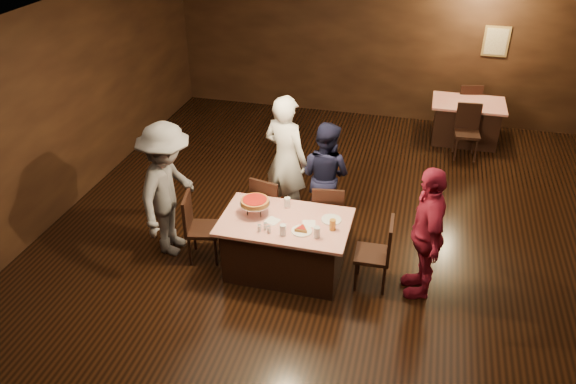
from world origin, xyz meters
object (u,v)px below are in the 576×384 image
object	(u,v)px
diner_red_shirt	(426,232)
plate_empty	(331,220)
chair_back_far	(466,105)
chair_back_near	(467,133)
chair_far_left	(271,205)
pizza_stand	(255,202)
glass_front_left	(283,230)
main_table	(285,246)
chair_end_right	(373,253)
diner_grey_knit	(168,190)
diner_white_jacket	(286,160)
diner_navy_hoodie	(325,175)
back_table	(466,122)
chair_far_right	(328,213)
chair_end_left	(203,228)
glass_amber	(333,225)
glass_front_right	(317,232)
glass_back	(287,203)

from	to	relation	value
diner_red_shirt	plate_empty	xyz separation A→B (m)	(-1.14, 0.11, -0.08)
chair_back_far	chair_back_near	bearing A→B (deg)	77.09
chair_far_left	diner_red_shirt	bearing A→B (deg)	174.45
pizza_stand	glass_front_left	world-z (taller)	pizza_stand
main_table	chair_back_far	world-z (taller)	chair_back_far
chair_end_right	diner_grey_knit	distance (m)	2.72
chair_far_left	diner_white_jacket	distance (m)	0.68
chair_back_far	diner_navy_hoodie	world-z (taller)	diner_navy_hoodie
back_table	diner_navy_hoodie	bearing A→B (deg)	-120.73
chair_far_left	chair_far_right	xyz separation A→B (m)	(0.80, 0.00, 0.00)
main_table	chair_end_left	distance (m)	1.10
chair_far_right	glass_amber	bearing A→B (deg)	95.78
chair_end_left	chair_back_near	xyz separation A→B (m)	(3.38, 3.90, 0.00)
diner_red_shirt	glass_amber	size ratio (longest dim) A/B	12.20
chair_far_left	diner_white_jacket	size ratio (longest dim) A/B	0.50
diner_white_jacket	back_table	bearing A→B (deg)	-105.59
chair_end_right	plate_empty	xyz separation A→B (m)	(-0.55, 0.15, 0.30)
main_table	glass_amber	size ratio (longest dim) A/B	11.43
diner_white_jacket	glass_amber	world-z (taller)	diner_white_jacket
diner_white_jacket	glass_amber	distance (m)	1.57
plate_empty	diner_grey_knit	bearing A→B (deg)	-178.17
back_table	glass_front_right	world-z (taller)	glass_front_right
chair_far_right	diner_red_shirt	size ratio (longest dim) A/B	0.56
chair_far_left	chair_back_far	xyz separation A→B (m)	(2.68, 4.45, 0.00)
back_table	diner_white_jacket	distance (m)	4.29
glass_amber	plate_empty	bearing A→B (deg)	104.04
glass_front_left	chair_back_near	bearing A→B (deg)	62.05
back_table	glass_amber	size ratio (longest dim) A/B	9.29
diner_white_jacket	chair_end_right	bearing A→B (deg)	160.90
plate_empty	glass_amber	size ratio (longest dim) A/B	1.79
diner_red_shirt	chair_back_near	bearing A→B (deg)	159.78
chair_far_right	chair_end_left	size ratio (longest dim) A/B	1.00
chair_end_left	diner_navy_hoodie	bearing A→B (deg)	-60.51
pizza_stand	glass_back	world-z (taller)	pizza_stand
pizza_stand	glass_amber	xyz separation A→B (m)	(1.00, -0.10, -0.11)
chair_far_left	chair_back_near	distance (m)	4.14
chair_back_near	diner_grey_knit	xyz separation A→B (m)	(-3.86, -3.82, 0.45)
diner_navy_hoodie	diner_white_jacket	bearing A→B (deg)	16.22
diner_red_shirt	glass_back	bearing A→B (deg)	-109.89
main_table	glass_amber	bearing A→B (deg)	-4.76
diner_white_jacket	pizza_stand	world-z (taller)	diner_white_jacket
main_table	glass_front_right	xyz separation A→B (m)	(0.45, -0.25, 0.46)
back_table	chair_back_far	bearing A→B (deg)	90.00
chair_far_left	glass_back	bearing A→B (deg)	140.94
back_table	diner_grey_knit	xyz separation A→B (m)	(-3.86, -4.52, 0.54)
glass_back	chair_back_far	bearing A→B (deg)	64.58
diner_white_jacket	pizza_stand	xyz separation A→B (m)	(-0.09, -1.18, -0.00)
glass_front_right	back_table	bearing A→B (deg)	69.34
glass_front_right	glass_back	xyz separation A→B (m)	(-0.50, 0.55, 0.00)
chair_end_left	glass_front_right	world-z (taller)	chair_end_left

